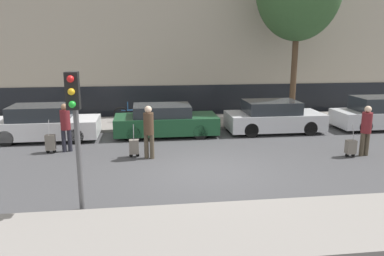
{
  "coord_description": "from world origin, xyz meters",
  "views": [
    {
      "loc": [
        -1.93,
        -10.61,
        3.81
      ],
      "look_at": [
        -0.3,
        1.8,
        0.95
      ],
      "focal_mm": 35.0,
      "sensor_mm": 36.0,
      "label": 1
    }
  ],
  "objects_px": {
    "parked_car_3": "(384,114)",
    "traffic_light": "(75,114)",
    "pedestrian_right": "(366,128)",
    "trolley_right": "(351,147)",
    "trolley_center": "(134,147)",
    "parked_car_1": "(165,121)",
    "pedestrian_left": "(66,125)",
    "parked_car_0": "(45,124)",
    "parked_bicycle": "(132,114)",
    "trolley_left": "(50,142)",
    "parked_car_2": "(273,117)",
    "pedestrian_center": "(149,129)"
  },
  "relations": [
    {
      "from": "trolley_right",
      "to": "parked_bicycle",
      "type": "xyz_separation_m",
      "value": [
        -7.51,
        6.32,
        0.14
      ]
    },
    {
      "from": "parked_car_0",
      "to": "trolley_center",
      "type": "relative_size",
      "value": 3.6
    },
    {
      "from": "parked_car_3",
      "to": "parked_bicycle",
      "type": "bearing_deg",
      "value": 167.8
    },
    {
      "from": "parked_car_0",
      "to": "parked_car_1",
      "type": "xyz_separation_m",
      "value": [
        4.82,
        0.06,
        -0.03
      ]
    },
    {
      "from": "pedestrian_right",
      "to": "traffic_light",
      "type": "relative_size",
      "value": 0.54
    },
    {
      "from": "trolley_left",
      "to": "trolley_center",
      "type": "xyz_separation_m",
      "value": [
        2.93,
        -0.85,
        -0.03
      ]
    },
    {
      "from": "parked_car_3",
      "to": "traffic_light",
      "type": "distance_m",
      "value": 14.24
    },
    {
      "from": "parked_car_2",
      "to": "parked_car_1",
      "type": "bearing_deg",
      "value": -179.43
    },
    {
      "from": "pedestrian_left",
      "to": "pedestrian_center",
      "type": "relative_size",
      "value": 0.97
    },
    {
      "from": "parked_car_3",
      "to": "parked_bicycle",
      "type": "distance_m",
      "value": 11.58
    },
    {
      "from": "parked_car_2",
      "to": "trolley_left",
      "type": "height_order",
      "value": "parked_car_2"
    },
    {
      "from": "parked_car_1",
      "to": "parked_car_3",
      "type": "bearing_deg",
      "value": 0.05
    },
    {
      "from": "parked_car_2",
      "to": "pedestrian_center",
      "type": "relative_size",
      "value": 2.29
    },
    {
      "from": "parked_car_0",
      "to": "parked_car_3",
      "type": "relative_size",
      "value": 0.91
    },
    {
      "from": "pedestrian_right",
      "to": "trolley_right",
      "type": "height_order",
      "value": "pedestrian_right"
    },
    {
      "from": "trolley_center",
      "to": "pedestrian_center",
      "type": "bearing_deg",
      "value": -22.57
    },
    {
      "from": "trolley_left",
      "to": "trolley_center",
      "type": "relative_size",
      "value": 1.05
    },
    {
      "from": "pedestrian_center",
      "to": "trolley_center",
      "type": "relative_size",
      "value": 1.57
    },
    {
      "from": "parked_bicycle",
      "to": "trolley_right",
      "type": "bearing_deg",
      "value": -40.09
    },
    {
      "from": "parked_car_3",
      "to": "pedestrian_center",
      "type": "bearing_deg",
      "value": -163.52
    },
    {
      "from": "trolley_center",
      "to": "traffic_light",
      "type": "distance_m",
      "value": 4.71
    },
    {
      "from": "parked_car_2",
      "to": "pedestrian_left",
      "type": "distance_m",
      "value": 8.58
    },
    {
      "from": "trolley_right",
      "to": "traffic_light",
      "type": "height_order",
      "value": "traffic_light"
    },
    {
      "from": "parked_car_0",
      "to": "parked_bicycle",
      "type": "relative_size",
      "value": 2.33
    },
    {
      "from": "pedestrian_left",
      "to": "pedestrian_center",
      "type": "bearing_deg",
      "value": -36.42
    },
    {
      "from": "traffic_light",
      "to": "parked_bicycle",
      "type": "xyz_separation_m",
      "value": [
        0.93,
        9.52,
        -1.81
      ]
    },
    {
      "from": "pedestrian_right",
      "to": "parked_car_0",
      "type": "bearing_deg",
      "value": 153.26
    },
    {
      "from": "parked_car_2",
      "to": "parked_bicycle",
      "type": "xyz_separation_m",
      "value": [
        -6.15,
        2.41,
        -0.15
      ]
    },
    {
      "from": "trolley_left",
      "to": "trolley_right",
      "type": "height_order",
      "value": "trolley_left"
    },
    {
      "from": "parked_car_2",
      "to": "trolley_left",
      "type": "bearing_deg",
      "value": -166.62
    },
    {
      "from": "parked_car_0",
      "to": "parked_bicycle",
      "type": "xyz_separation_m",
      "value": [
        3.38,
        2.52,
        -0.16
      ]
    },
    {
      "from": "parked_car_3",
      "to": "pedestrian_center",
      "type": "height_order",
      "value": "pedestrian_center"
    },
    {
      "from": "parked_bicycle",
      "to": "pedestrian_right",
      "type": "bearing_deg",
      "value": -37.76
    },
    {
      "from": "parked_car_2",
      "to": "trolley_center",
      "type": "relative_size",
      "value": 3.59
    },
    {
      "from": "parked_car_3",
      "to": "parked_car_0",
      "type": "bearing_deg",
      "value": -179.72
    },
    {
      "from": "pedestrian_center",
      "to": "trolley_right",
      "type": "distance_m",
      "value": 6.88
    },
    {
      "from": "parked_car_2",
      "to": "traffic_light",
      "type": "height_order",
      "value": "traffic_light"
    },
    {
      "from": "parked_car_3",
      "to": "trolley_center",
      "type": "relative_size",
      "value": 3.97
    },
    {
      "from": "trolley_center",
      "to": "trolley_right",
      "type": "bearing_deg",
      "value": -7.39
    },
    {
      "from": "parked_car_1",
      "to": "trolley_center",
      "type": "relative_size",
      "value": 3.71
    },
    {
      "from": "pedestrian_right",
      "to": "parked_bicycle",
      "type": "height_order",
      "value": "pedestrian_right"
    },
    {
      "from": "parked_car_3",
      "to": "traffic_light",
      "type": "bearing_deg",
      "value": -150.01
    },
    {
      "from": "pedestrian_right",
      "to": "pedestrian_left",
      "type": "bearing_deg",
      "value": 161.04
    },
    {
      "from": "parked_car_3",
      "to": "pedestrian_right",
      "type": "relative_size",
      "value": 2.61
    },
    {
      "from": "parked_car_0",
      "to": "trolley_left",
      "type": "distance_m",
      "value": 2.12
    },
    {
      "from": "parked_car_1",
      "to": "pedestrian_right",
      "type": "distance_m",
      "value": 7.63
    },
    {
      "from": "trolley_right",
      "to": "parked_car_3",
      "type": "bearing_deg",
      "value": 45.5
    },
    {
      "from": "parked_car_1",
      "to": "parked_car_3",
      "type": "xyz_separation_m",
      "value": [
        9.88,
        0.01,
        0.06
      ]
    },
    {
      "from": "parked_car_1",
      "to": "pedestrian_left",
      "type": "height_order",
      "value": "pedestrian_left"
    },
    {
      "from": "pedestrian_left",
      "to": "pedestrian_right",
      "type": "xyz_separation_m",
      "value": [
        10.25,
        -1.85,
        0.0
      ]
    }
  ]
}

